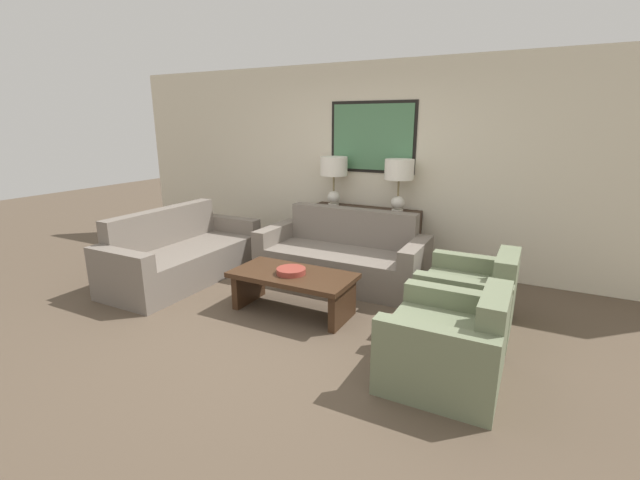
# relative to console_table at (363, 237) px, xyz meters

# --- Properties ---
(ground_plane) EXTENTS (20.00, 20.00, 0.00)m
(ground_plane) POSITION_rel_console_table_xyz_m (0.00, -2.09, -0.40)
(ground_plane) COLOR brown
(back_wall) EXTENTS (7.96, 0.12, 2.65)m
(back_wall) POSITION_rel_console_table_xyz_m (0.00, 0.27, 0.94)
(back_wall) COLOR beige
(back_wall) RESTS_ON ground_plane
(console_table) EXTENTS (1.46, 0.39, 0.79)m
(console_table) POSITION_rel_console_table_xyz_m (0.00, 0.00, 0.00)
(console_table) COLOR #332319
(console_table) RESTS_ON ground_plane
(table_lamp_left) EXTENTS (0.37, 0.37, 0.66)m
(table_lamp_left) POSITION_rel_console_table_xyz_m (-0.45, 0.00, 0.87)
(table_lamp_left) COLOR silver
(table_lamp_left) RESTS_ON console_table
(table_lamp_right) EXTENTS (0.37, 0.37, 0.66)m
(table_lamp_right) POSITION_rel_console_table_xyz_m (0.45, 0.00, 0.87)
(table_lamp_right) COLOR silver
(table_lamp_right) RESTS_ON console_table
(couch_by_back_wall) EXTENTS (2.01, 0.86, 0.86)m
(couch_by_back_wall) POSITION_rel_console_table_xyz_m (0.00, -0.68, -0.11)
(couch_by_back_wall) COLOR slate
(couch_by_back_wall) RESTS_ON ground_plane
(couch_by_side) EXTENTS (0.86, 2.01, 0.86)m
(couch_by_side) POSITION_rel_console_table_xyz_m (-1.80, -1.52, -0.11)
(couch_by_side) COLOR slate
(couch_by_side) RESTS_ON ground_plane
(coffee_table) EXTENTS (1.24, 0.63, 0.42)m
(coffee_table) POSITION_rel_console_table_xyz_m (-0.07, -1.74, -0.08)
(coffee_table) COLOR #3D2616
(coffee_table) RESTS_ON ground_plane
(decorative_bowl) EXTENTS (0.29, 0.29, 0.06)m
(decorative_bowl) POSITION_rel_console_table_xyz_m (-0.07, -1.76, 0.05)
(decorative_bowl) COLOR #93382D
(decorative_bowl) RESTS_ON coffee_table
(armchair_near_back_wall) EXTENTS (0.82, 0.89, 0.76)m
(armchair_near_back_wall) POSITION_rel_console_table_xyz_m (1.57, -1.23, -0.12)
(armchair_near_back_wall) COLOR #707A5B
(armchair_near_back_wall) RESTS_ON ground_plane
(armchair_near_camera) EXTENTS (0.82, 0.89, 0.76)m
(armchair_near_camera) POSITION_rel_console_table_xyz_m (1.57, -2.24, -0.12)
(armchair_near_camera) COLOR #707A5B
(armchair_near_camera) RESTS_ON ground_plane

